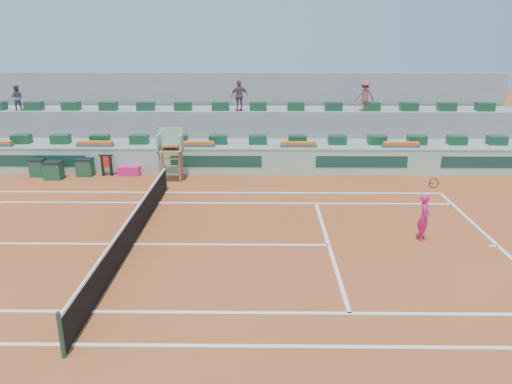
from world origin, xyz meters
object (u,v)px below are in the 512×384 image
tennis_player (424,217)px  umpire_chair (171,147)px  drink_cooler_a (85,167)px  player_bag (129,171)px

tennis_player → umpire_chair: bearing=143.9°
umpire_chair → drink_cooler_a: (-4.28, 0.56, -1.12)m
drink_cooler_a → tennis_player: tennis_player is taller
umpire_chair → tennis_player: 11.87m
player_bag → tennis_player: 14.02m
umpire_chair → tennis_player: bearing=-36.1°
umpire_chair → drink_cooler_a: bearing=172.5°
tennis_player → drink_cooler_a: bearing=151.4°
drink_cooler_a → tennis_player: (13.85, -7.54, 0.38)m
player_bag → tennis_player: tennis_player is taller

